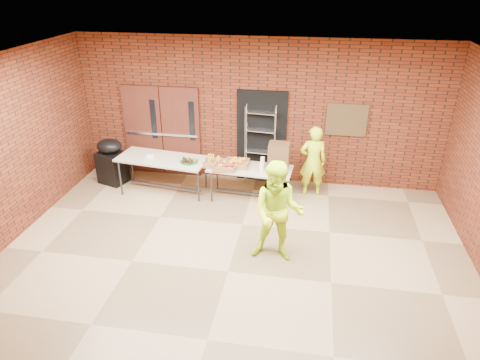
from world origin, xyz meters
name	(u,v)px	position (x,y,z in m)	size (l,w,h in m)	color
room	(227,184)	(0.00, 0.00, 1.60)	(8.08, 7.08, 3.28)	brown
double_doors	(163,131)	(-2.20, 3.44, 1.05)	(1.78, 0.12, 2.10)	#4C1D15
dark_doorway	(261,137)	(0.10, 3.46, 1.05)	(1.10, 0.06, 2.10)	black
bronze_plaque	(346,120)	(1.90, 3.45, 1.55)	(0.85, 0.04, 0.70)	#46301C
wire_rack	(260,145)	(0.09, 3.32, 0.90)	(0.66, 0.22, 1.81)	silver
table_left	(162,161)	(-1.91, 2.52, 0.73)	(2.02, 1.05, 0.79)	#B7AB8B
table_right	(250,170)	(-0.02, 2.52, 0.65)	(1.78, 0.85, 0.71)	#B7AB8B
basket_bananas	(215,163)	(-0.76, 2.51, 0.77)	(0.44, 0.34, 0.14)	olive
basket_oranges	(237,163)	(-0.30, 2.56, 0.78)	(0.50, 0.39, 0.15)	olive
basket_apples	(225,166)	(-0.51, 2.37, 0.77)	(0.47, 0.37, 0.15)	olive
muffin_tray	(189,160)	(-1.29, 2.42, 0.84)	(0.38, 0.38, 0.10)	#144E1B
napkin_box	(150,156)	(-2.17, 2.51, 0.82)	(0.16, 0.11, 0.05)	white
coffee_dispenser	(279,156)	(0.56, 2.59, 0.98)	(0.42, 0.37, 0.55)	#4F341B
cup_stack_front	(261,167)	(0.24, 2.35, 0.82)	(0.07, 0.07, 0.22)	white
cup_stack_mid	(272,167)	(0.46, 2.39, 0.82)	(0.08, 0.08, 0.23)	white
cup_stack_back	(263,163)	(0.24, 2.54, 0.84)	(0.08, 0.08, 0.25)	white
covered_grill	(111,161)	(-3.21, 2.76, 0.52)	(0.70, 0.64, 1.05)	black
volunteer_woman	(313,161)	(1.26, 2.93, 0.78)	(0.57, 0.37, 1.55)	#CAF21A
volunteer_man	(278,213)	(0.73, 0.52, 0.88)	(0.86, 0.67, 1.76)	#CAF21A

